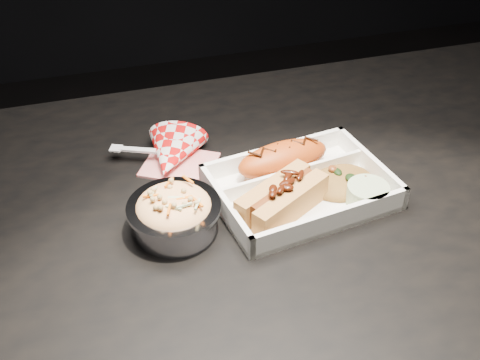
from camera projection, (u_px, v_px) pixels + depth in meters
name	position (u px, v px, depth m)	size (l,w,h in m)	color
dining_table	(283.00, 248.00, 0.93)	(1.20, 0.80, 0.75)	black
food_tray	(300.00, 190.00, 0.89)	(0.27, 0.21, 0.04)	white
fried_pastry	(283.00, 159.00, 0.91)	(0.15, 0.06, 0.05)	#B44412
hotdog	(282.00, 197.00, 0.84)	(0.15, 0.12, 0.06)	#C48543
fried_rice_mound	(343.00, 177.00, 0.89)	(0.10, 0.08, 0.03)	brown
cupcake_liner	(367.00, 195.00, 0.86)	(0.06, 0.06, 0.03)	#A9BE8F
foil_coleslaw_cup	(174.00, 212.00, 0.81)	(0.13, 0.13, 0.07)	silver
napkin_fork	(172.00, 154.00, 0.95)	(0.17, 0.15, 0.10)	red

